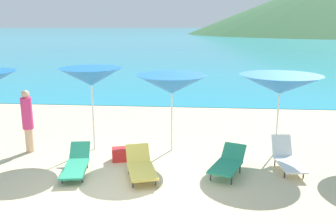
% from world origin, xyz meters
% --- Properties ---
extents(ground_plane, '(50.00, 100.00, 0.30)m').
position_xyz_m(ground_plane, '(0.00, 10.00, -0.15)').
color(ground_plane, beige).
extents(ocean_water, '(650.00, 440.00, 0.02)m').
position_xyz_m(ocean_water, '(0.00, 228.48, 0.01)').
color(ocean_water, teal).
rests_on(ocean_water, ground_plane).
extents(umbrella_2, '(1.93, 1.93, 2.38)m').
position_xyz_m(umbrella_2, '(-1.23, 2.76, 2.12)').
color(umbrella_2, silver).
rests_on(umbrella_2, ground_plane).
extents(umbrella_3, '(2.02, 2.02, 2.19)m').
position_xyz_m(umbrella_3, '(1.03, 2.89, 1.93)').
color(umbrella_3, silver).
rests_on(umbrella_3, ground_plane).
extents(umbrella_4, '(2.22, 2.22, 2.23)m').
position_xyz_m(umbrella_4, '(3.98, 2.90, 1.97)').
color(umbrella_4, silver).
rests_on(umbrella_4, ground_plane).
extents(lounge_chair_1, '(0.79, 1.73, 0.54)m').
position_xyz_m(lounge_chair_1, '(-1.18, 1.06, 0.23)').
color(lounge_chair_1, '#268C66').
rests_on(lounge_chair_1, ground_plane).
extents(lounge_chair_3, '(1.00, 1.56, 0.62)m').
position_xyz_m(lounge_chair_3, '(0.44, 0.93, 0.28)').
color(lounge_chair_3, '#D8BF4C').
rests_on(lounge_chair_3, ground_plane).
extents(lounge_chair_5, '(1.03, 1.48, 0.62)m').
position_xyz_m(lounge_chair_5, '(2.52, 1.24, 0.31)').
color(lounge_chair_5, '#268C66').
rests_on(lounge_chair_5, ground_plane).
extents(lounge_chair_6, '(0.64, 1.44, 0.73)m').
position_xyz_m(lounge_chair_6, '(4.02, 1.75, 0.29)').
color(lounge_chair_6, white).
rests_on(lounge_chair_6, ground_plane).
extents(beachgoer_0, '(0.30, 0.30, 1.79)m').
position_xyz_m(beachgoer_0, '(-3.00, 2.39, 0.96)').
color(beachgoer_0, '#DBAA84').
rests_on(beachgoer_0, ground_plane).
extents(cooler_box, '(0.58, 0.48, 0.34)m').
position_xyz_m(cooler_box, '(-0.24, 1.95, 0.17)').
color(cooler_box, red).
rests_on(cooler_box, ground_plane).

